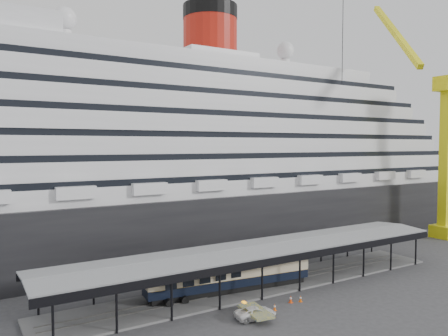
{
  "coord_description": "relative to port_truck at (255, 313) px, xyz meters",
  "views": [
    {
      "loc": [
        -32.95,
        -39.43,
        18.07
      ],
      "look_at": [
        -3.75,
        8.0,
        15.16
      ],
      "focal_mm": 35.0,
      "sensor_mm": 36.0,
      "label": 1
    }
  ],
  "objects": [
    {
      "name": "platform_canopy",
      "position": [
        6.77,
        8.18,
        1.75
      ],
      "size": [
        56.0,
        9.18,
        5.3
      ],
      "color": "slate",
      "rests_on": "ground"
    },
    {
      "name": "crane_yellow",
      "position": [
        53.84,
        13.72,
        19.34
      ],
      "size": [
        23.83,
        18.78,
        47.6
      ],
      "color": "yellow",
      "rests_on": "ground"
    },
    {
      "name": "traffic_cone_right",
      "position": [
        7.29,
        1.24,
        -0.24
      ],
      "size": [
        0.46,
        0.46,
        0.76
      ],
      "rotation": [
        0.0,
        0.0,
        0.19
      ],
      "color": "#E75E0C",
      "rests_on": "ground"
    },
    {
      "name": "pullman_carriage",
      "position": [
        2.03,
        8.18,
        1.93
      ],
      "size": [
        21.44,
        5.11,
        20.88
      ],
      "rotation": [
        0.0,
        0.0,
        -0.11
      ],
      "color": "black",
      "rests_on": "ground"
    },
    {
      "name": "ground",
      "position": [
        6.77,
        3.18,
        -0.62
      ],
      "size": [
        200.0,
        200.0,
        0.0
      ],
      "primitive_type": "plane",
      "color": "#363639",
      "rests_on": "ground"
    },
    {
      "name": "traffic_cone_mid",
      "position": [
        6.14,
        1.62,
        -0.19
      ],
      "size": [
        0.57,
        0.57,
        0.85
      ],
      "rotation": [
        0.0,
        0.0,
        0.39
      ],
      "color": "#E9440C",
      "rests_on": "ground"
    },
    {
      "name": "traffic_cone_left",
      "position": [
        3.08,
        0.7,
        -0.24
      ],
      "size": [
        0.47,
        0.47,
        0.76
      ],
      "rotation": [
        0.0,
        0.0,
        0.25
      ],
      "color": "#F15C0D",
      "rests_on": "ground"
    },
    {
      "name": "port_truck",
      "position": [
        0.0,
        0.0,
        0.0
      ],
      "size": [
        4.67,
        2.63,
        1.23
      ],
      "primitive_type": "imported",
      "rotation": [
        0.0,
        0.0,
        1.44
      ],
      "color": "white",
      "rests_on": "ground"
    },
    {
      "name": "cruise_ship",
      "position": [
        6.82,
        35.18,
        17.73
      ],
      "size": [
        130.0,
        30.0,
        43.9
      ],
      "color": "black",
      "rests_on": "ground"
    }
  ]
}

